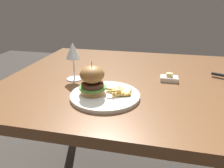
% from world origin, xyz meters
% --- Properties ---
extents(dining_table, '(1.19, 0.98, 0.74)m').
position_xyz_m(dining_table, '(0.00, 0.00, 0.65)').
color(dining_table, brown).
rests_on(dining_table, ground).
extents(main_plate, '(0.26, 0.26, 0.01)m').
position_xyz_m(main_plate, '(-0.09, -0.24, 0.75)').
color(main_plate, white).
rests_on(main_plate, dining_table).
extents(burger_sandwich, '(0.10, 0.10, 0.13)m').
position_xyz_m(burger_sandwich, '(-0.14, -0.24, 0.81)').
color(burger_sandwich, '#B78447').
rests_on(burger_sandwich, main_plate).
extents(fries_pile, '(0.10, 0.09, 0.02)m').
position_xyz_m(fries_pile, '(-0.04, -0.23, 0.76)').
color(fries_pile, gold).
rests_on(fries_pile, main_plate).
extents(wine_glass, '(0.07, 0.07, 0.17)m').
position_xyz_m(wine_glass, '(-0.27, -0.08, 0.87)').
color(wine_glass, silver).
rests_on(wine_glass, dining_table).
extents(butter_dish, '(0.08, 0.05, 0.04)m').
position_xyz_m(butter_dish, '(0.15, -0.01, 0.75)').
color(butter_dish, white).
rests_on(butter_dish, dining_table).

